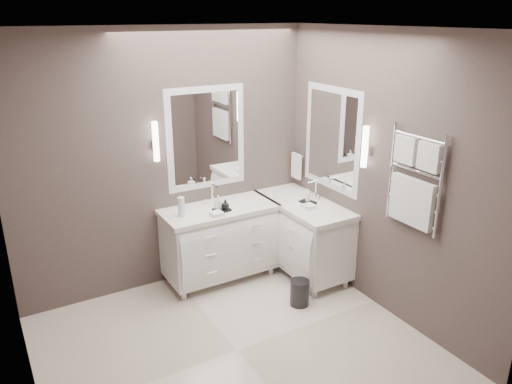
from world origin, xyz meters
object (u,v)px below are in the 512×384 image
towel_ladder (414,185)px  vanity_back (220,238)px  waste_bin (300,293)px  vanity_right (303,232)px

towel_ladder → vanity_back: bearing=124.1°
towel_ladder → waste_bin: towel_ladder is taller
vanity_back → towel_ladder: (1.10, -1.63, 0.91)m
vanity_back → waste_bin: 1.06m
vanity_right → towel_ladder: towel_ladder is taller
vanity_back → towel_ladder: 2.16m
towel_ladder → vanity_right: bearing=99.8°
towel_ladder → waste_bin: (-0.65, 0.73, -1.26)m
vanity_right → towel_ladder: bearing=-80.2°
vanity_right → waste_bin: size_ratio=4.59×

